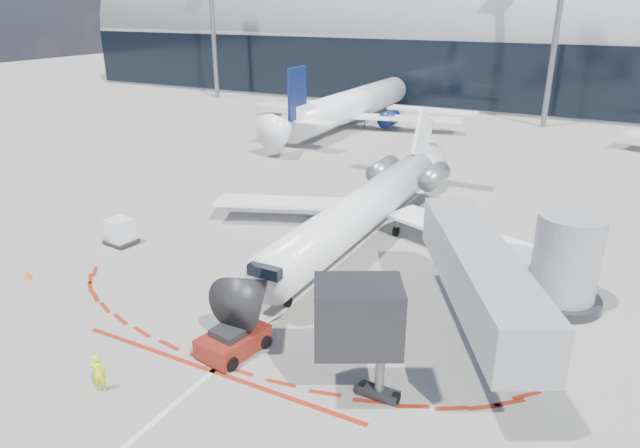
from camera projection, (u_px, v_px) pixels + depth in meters
The scene contains 14 objects.
ground at pixel (335, 266), 33.15m from camera, with size 260.00×260.00×0.00m, color slate.
apron_centerline at pixel (350, 253), 34.80m from camera, with size 0.25×40.00×0.01m, color silver.
apron_stop_bar at pixel (213, 371), 23.66m from camera, with size 14.00×0.25×0.01m, color maroon.
terminal_building at pixel (532, 45), 83.69m from camera, with size 150.00×24.15×24.00m.
jet_bridge at pixel (503, 275), 25.33m from camera, with size 10.03×15.20×4.90m.
light_mast_west at pixel (212, 16), 87.76m from camera, with size 0.70×0.70×25.00m, color slate.
light_mast_centre at pixel (558, 20), 66.07m from camera, with size 0.70×0.70×25.00m, color slate.
regional_jet at pixel (369, 205), 36.20m from camera, with size 22.51×27.76×6.95m.
pushback_tug at pixel (233, 341), 24.81m from camera, with size 2.45×4.89×1.25m.
ramp_worker at pixel (98, 372), 22.22m from camera, with size 0.60×0.40×1.66m, color #E8FF1A.
uld_container at pixel (120, 232), 35.89m from camera, with size 1.93×1.69×1.69m.
safety_cone_left at pixel (28, 274), 31.51m from camera, with size 0.40×0.40×0.55m, color #FF6205.
safety_cone_right at pixel (354, 355), 24.29m from camera, with size 0.40×0.40×0.55m, color #FF6205.
bg_airliner_0 at pixel (353, 83), 69.39m from camera, with size 32.14×34.03×10.40m, color white, non-canonical shape.
Camera 1 is at (13.19, -26.99, 14.27)m, focal length 32.00 mm.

